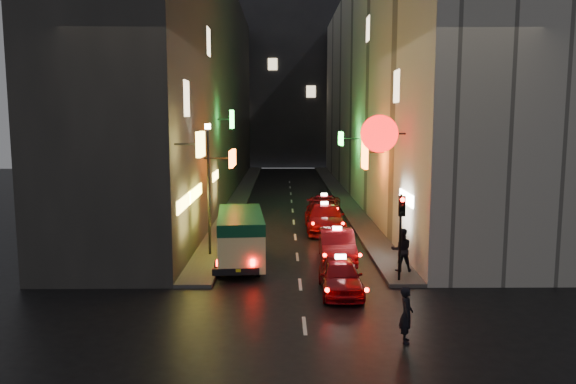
{
  "coord_description": "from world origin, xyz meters",
  "views": [
    {
      "loc": [
        -0.69,
        -13.34,
        6.67
      ],
      "look_at": [
        -0.45,
        13.0,
        3.16
      ],
      "focal_mm": 35.0,
      "sensor_mm": 36.0,
      "label": 1
    }
  ],
  "objects_px": {
    "taxi_near": "(340,273)",
    "traffic_light": "(401,219)",
    "pedestrian_crossing": "(406,311)",
    "minibus": "(241,233)",
    "lamp_post": "(209,180)"
  },
  "relations": [
    {
      "from": "minibus",
      "to": "taxi_near",
      "type": "bearing_deg",
      "value": -44.12
    },
    {
      "from": "taxi_near",
      "to": "pedestrian_crossing",
      "type": "distance_m",
      "value": 5.02
    },
    {
      "from": "traffic_light",
      "to": "lamp_post",
      "type": "distance_m",
      "value": 9.42
    },
    {
      "from": "pedestrian_crossing",
      "to": "lamp_post",
      "type": "relative_size",
      "value": 0.31
    },
    {
      "from": "taxi_near",
      "to": "traffic_light",
      "type": "distance_m",
      "value": 3.31
    },
    {
      "from": "minibus",
      "to": "taxi_near",
      "type": "distance_m",
      "value": 5.76
    },
    {
      "from": "pedestrian_crossing",
      "to": "traffic_light",
      "type": "distance_m",
      "value": 6.15
    },
    {
      "from": "minibus",
      "to": "taxi_near",
      "type": "xyz_separation_m",
      "value": [
        4.1,
        -3.98,
        -0.75
      ]
    },
    {
      "from": "taxi_near",
      "to": "minibus",
      "type": "bearing_deg",
      "value": 135.88
    },
    {
      "from": "minibus",
      "to": "lamp_post",
      "type": "xyz_separation_m",
      "value": [
        -1.6,
        1.57,
        2.21
      ]
    },
    {
      "from": "minibus",
      "to": "taxi_near",
      "type": "height_order",
      "value": "minibus"
    },
    {
      "from": "pedestrian_crossing",
      "to": "lamp_post",
      "type": "distance_m",
      "value": 12.89
    },
    {
      "from": "traffic_light",
      "to": "lamp_post",
      "type": "height_order",
      "value": "lamp_post"
    },
    {
      "from": "lamp_post",
      "to": "taxi_near",
      "type": "bearing_deg",
      "value": -44.23
    },
    {
      "from": "traffic_light",
      "to": "lamp_post",
      "type": "relative_size",
      "value": 0.56
    }
  ]
}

